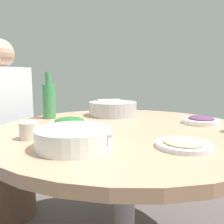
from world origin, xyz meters
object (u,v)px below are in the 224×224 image
dish_noodles (184,144)px  stool_for_diner_right (8,184)px  tea_cup_far (29,130)px  dish_greens (70,123)px  round_dining_table (125,144)px  diner_right (3,107)px  soup_bowl (74,138)px  rice_bowl (113,108)px  green_bottle (49,100)px  dish_eggplant (201,120)px

dish_noodles → stool_for_diner_right: (0.53, -1.12, -0.51)m
tea_cup_far → dish_greens: bearing=-147.6°
round_dining_table → stool_for_diner_right: round_dining_table is taller
dish_noodles → diner_right: diner_right is taller
diner_right → soup_bowl: bearing=100.9°
dish_greens → diner_right: (0.27, -0.61, 0.03)m
rice_bowl → green_bottle: green_bottle is taller
dish_eggplant → tea_cup_far: bearing=-6.2°
tea_cup_far → rice_bowl: bearing=-147.4°
rice_bowl → soup_bowl: size_ratio=1.12×
rice_bowl → dish_greens: (0.36, 0.23, -0.03)m
stool_for_diner_right → diner_right: size_ratio=0.60×
soup_bowl → dish_eggplant: (-0.74, -0.10, -0.01)m
dish_greens → diner_right: size_ratio=0.28×
round_dining_table → soup_bowl: size_ratio=4.65×
round_dining_table → rice_bowl: (-0.12, -0.37, 0.13)m
dish_noodles → dish_greens: dish_greens is taller
round_dining_table → stool_for_diner_right: (0.51, -0.75, -0.42)m
green_bottle → diner_right: 0.39m
stool_for_diner_right → tea_cup_far: bearing=94.6°
round_dining_table → diner_right: size_ratio=1.67×
diner_right → dish_greens: bearing=113.6°
rice_bowl → diner_right: (0.63, -0.38, 0.00)m
rice_bowl → tea_cup_far: (0.57, 0.36, -0.01)m
dish_greens → rice_bowl: bearing=-147.3°
dish_noodles → dish_greens: bearing=-62.7°
round_dining_table → green_bottle: green_bottle is taller
rice_bowl → dish_noodles: 0.74m
tea_cup_far → stool_for_diner_right: bearing=-85.4°
rice_bowl → stool_for_diner_right: bearing=-31.5°
dish_noodles → green_bottle: (0.29, -0.82, 0.10)m
tea_cup_far → diner_right: bearing=-85.4°
round_dining_table → dish_eggplant: 0.44m
tea_cup_far → soup_bowl: bearing=121.7°
rice_bowl → green_bottle: (0.39, -0.08, 0.06)m
dish_noodles → tea_cup_far: size_ratio=2.54×
round_dining_table → rice_bowl: 0.40m
soup_bowl → stool_for_diner_right: (0.18, -0.95, -0.53)m
soup_bowl → dish_greens: (-0.09, -0.33, -0.01)m
dish_noodles → stool_for_diner_right: 1.34m
dish_noodles → diner_right: bearing=-64.7°
diner_right → stool_for_diner_right: bearing=-90.0°
dish_greens → stool_for_diner_right: 0.85m
stool_for_diner_right → green_bottle: bearing=128.2°
round_dining_table → dish_noodles: bearing=93.5°
dish_noodles → dish_eggplant: bearing=-144.5°
tea_cup_far → diner_right: (0.06, -0.75, 0.01)m
stool_for_diner_right → dish_noodles: bearing=115.3°
round_dining_table → soup_bowl: (0.32, 0.20, 0.11)m
rice_bowl → dish_eggplant: rice_bowl is taller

